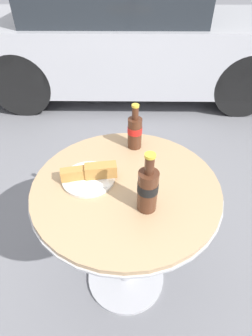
{
  "coord_description": "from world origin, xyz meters",
  "views": [
    {
      "loc": [
        0.01,
        -0.77,
        1.47
      ],
      "look_at": [
        0.0,
        0.04,
        0.8
      ],
      "focal_mm": 28.0,
      "sensor_mm": 36.0,
      "label": 1
    }
  ],
  "objects_px": {
    "cola_bottle_right": "(135,131)",
    "parked_car": "(129,38)",
    "cola_bottle_left": "(148,188)",
    "bistro_table": "(126,214)",
    "lunch_plate_near": "(90,175)"
  },
  "relations": [
    {
      "from": "cola_bottle_right",
      "to": "lunch_plate_near",
      "type": "height_order",
      "value": "cola_bottle_right"
    },
    {
      "from": "cola_bottle_left",
      "to": "lunch_plate_near",
      "type": "height_order",
      "value": "cola_bottle_left"
    },
    {
      "from": "cola_bottle_right",
      "to": "parked_car",
      "type": "xyz_separation_m",
      "value": [
        -0.03,
        2.51,
        -0.2
      ]
    },
    {
      "from": "cola_bottle_right",
      "to": "lunch_plate_near",
      "type": "xyz_separation_m",
      "value": [
        -0.18,
        -0.24,
        -0.06
      ]
    },
    {
      "from": "bistro_table",
      "to": "parked_car",
      "type": "distance_m",
      "value": 2.77
    },
    {
      "from": "cola_bottle_right",
      "to": "cola_bottle_left",
      "type": "bearing_deg",
      "value": -84.25
    },
    {
      "from": "cola_bottle_left",
      "to": "lunch_plate_near",
      "type": "xyz_separation_m",
      "value": [
        -0.22,
        0.15,
        -0.07
      ]
    },
    {
      "from": "bistro_table",
      "to": "cola_bottle_left",
      "type": "xyz_separation_m",
      "value": [
        0.08,
        -0.13,
        0.29
      ]
    },
    {
      "from": "cola_bottle_left",
      "to": "cola_bottle_right",
      "type": "xyz_separation_m",
      "value": [
        -0.04,
        0.39,
        -0.01
      ]
    },
    {
      "from": "lunch_plate_near",
      "to": "cola_bottle_left",
      "type": "bearing_deg",
      "value": -33.64
    },
    {
      "from": "lunch_plate_near",
      "to": "parked_car",
      "type": "bearing_deg",
      "value": 86.86
    },
    {
      "from": "lunch_plate_near",
      "to": "parked_car",
      "type": "relative_size",
      "value": 0.06
    },
    {
      "from": "parked_car",
      "to": "cola_bottle_right",
      "type": "bearing_deg",
      "value": -89.22
    },
    {
      "from": "bistro_table",
      "to": "lunch_plate_near",
      "type": "bearing_deg",
      "value": 170.85
    },
    {
      "from": "cola_bottle_left",
      "to": "cola_bottle_right",
      "type": "relative_size",
      "value": 1.12
    }
  ]
}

